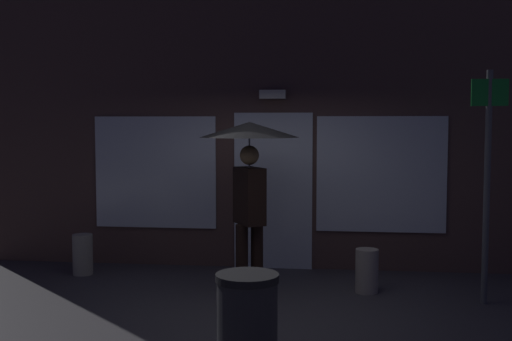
{
  "coord_description": "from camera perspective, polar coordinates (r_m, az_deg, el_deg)",
  "views": [
    {
      "loc": [
        0.82,
        -6.66,
        2.06
      ],
      "look_at": [
        -0.08,
        0.82,
        1.49
      ],
      "focal_mm": 44.47,
      "sensor_mm": 36.0,
      "label": 1
    }
  ],
  "objects": [
    {
      "name": "sidewalk_bollard_2",
      "position": [
        8.99,
        -15.32,
        -7.29
      ],
      "size": [
        0.27,
        0.27,
        0.55
      ],
      "primitive_type": "cylinder",
      "color": "#9E998E",
      "rests_on": "ground"
    },
    {
      "name": "building_facade",
      "position": [
        9.04,
        1.64,
        3.84
      ],
      "size": [
        8.59,
        0.48,
        4.01
      ],
      "color": "brown",
      "rests_on": "ground"
    },
    {
      "name": "ground_plane",
      "position": [
        7.02,
        -0.17,
        -12.75
      ],
      "size": [
        18.0,
        18.0,
        0.0
      ],
      "primitive_type": "plane",
      "color": "#423F44"
    },
    {
      "name": "trash_bin",
      "position": [
        5.11,
        -0.79,
        -14.09
      ],
      "size": [
        0.5,
        0.5,
        0.89
      ],
      "color": "#2D2D33",
      "rests_on": "ground"
    },
    {
      "name": "street_sign_post",
      "position": [
        7.57,
        20.09,
        -0.25
      ],
      "size": [
        0.4,
        0.07,
        2.65
      ],
      "color": "#595B60",
      "rests_on": "ground"
    },
    {
      "name": "sidewalk_bollard",
      "position": [
        7.89,
        9.94,
        -8.88
      ],
      "size": [
        0.28,
        0.28,
        0.53
      ],
      "primitive_type": "cylinder",
      "color": "#B2A899",
      "rests_on": "ground"
    },
    {
      "name": "person_with_umbrella",
      "position": [
        7.56,
        -0.6,
        1.27
      ],
      "size": [
        1.19,
        1.19,
        2.07
      ],
      "rotation": [
        0.0,
        0.0,
        2.12
      ],
      "color": "black",
      "rests_on": "ground"
    }
  ]
}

